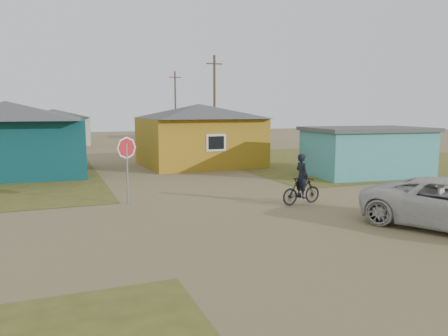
{
  "coord_description": "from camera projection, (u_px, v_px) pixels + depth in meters",
  "views": [
    {
      "loc": [
        -6.31,
        -12.55,
        3.54
      ],
      "look_at": [
        -0.16,
        3.0,
        1.3
      ],
      "focal_mm": 35.0,
      "sensor_mm": 36.0,
      "label": 1
    }
  ],
  "objects": [
    {
      "name": "ground",
      "position": [
        262.0,
        218.0,
        14.34
      ],
      "size": [
        120.0,
        120.0,
        0.0
      ],
      "primitive_type": "plane",
      "color": "olive"
    },
    {
      "name": "grass_ne",
      "position": [
        356.0,
        159.0,
        31.42
      ],
      "size": [
        20.0,
        18.0,
        0.0
      ],
      "primitive_type": "cube",
      "color": "brown",
      "rests_on": "ground"
    },
    {
      "name": "house_teal",
      "position": [
        8.0,
        138.0,
        23.41
      ],
      "size": [
        8.93,
        7.08,
        4.0
      ],
      "color": "#0A3539",
      "rests_on": "ground"
    },
    {
      "name": "house_yellow",
      "position": [
        199.0,
        134.0,
        27.88
      ],
      "size": [
        7.72,
        6.76,
        3.9
      ],
      "color": "#A37919",
      "rests_on": "ground"
    },
    {
      "name": "shed_turquoise",
      "position": [
        366.0,
        151.0,
        23.62
      ],
      "size": [
        6.71,
        4.93,
        2.6
      ],
      "color": "teal",
      "rests_on": "ground"
    },
    {
      "name": "house_pale_west",
      "position": [
        54.0,
        127.0,
        43.24
      ],
      "size": [
        7.04,
        6.15,
        3.6
      ],
      "color": "#A1A991",
      "rests_on": "ground"
    },
    {
      "name": "house_beige_east",
      "position": [
        191.0,
        123.0,
        54.6
      ],
      "size": [
        6.95,
        6.05,
        3.6
      ],
      "color": "gray",
      "rests_on": "ground"
    },
    {
      "name": "utility_pole_near",
      "position": [
        214.0,
        102.0,
        36.43
      ],
      "size": [
        1.4,
        0.2,
        8.0
      ],
      "color": "#4C3F2D",
      "rests_on": "ground"
    },
    {
      "name": "utility_pole_far",
      "position": [
        175.0,
        104.0,
        51.54
      ],
      "size": [
        1.4,
        0.2,
        8.0
      ],
      "color": "#4C3F2D",
      "rests_on": "ground"
    },
    {
      "name": "stop_sign",
      "position": [
        127.0,
        155.0,
        16.24
      ],
      "size": [
        0.83,
        0.09,
        2.55
      ],
      "color": "gray",
      "rests_on": "ground"
    },
    {
      "name": "cyclist",
      "position": [
        302.0,
        186.0,
        16.39
      ],
      "size": [
        1.74,
        0.66,
        1.92
      ],
      "color": "black",
      "rests_on": "ground"
    }
  ]
}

